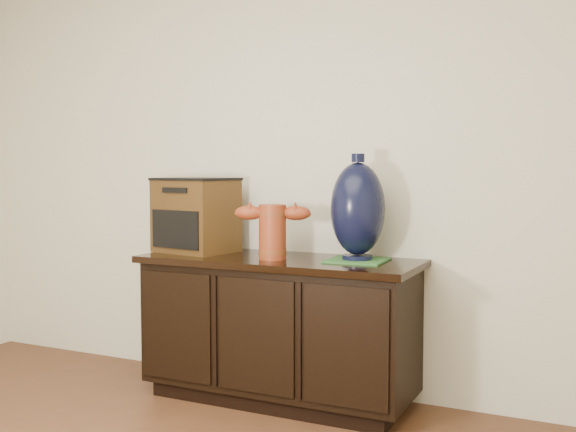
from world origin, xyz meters
The scene contains 6 objects.
sideboard centered at (0.00, 2.23, 0.39)m, with size 1.46×0.56×0.75m.
terracotta_vessel centered at (0.00, 2.16, 0.91)m, with size 0.39×0.19×0.28m.
tv_radio centered at (-0.53, 2.25, 0.96)m, with size 0.46×0.40×0.41m.
green_mat centered at (0.41, 2.28, 0.76)m, with size 0.28×0.28×0.01m, color #346B30.
lamp_base centered at (0.41, 2.28, 1.01)m, with size 0.28×0.28×0.53m.
spray_can centered at (-0.03, 2.29, 0.84)m, with size 0.06×0.06×0.17m.
Camera 1 is at (1.53, -0.88, 1.21)m, focal length 42.00 mm.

